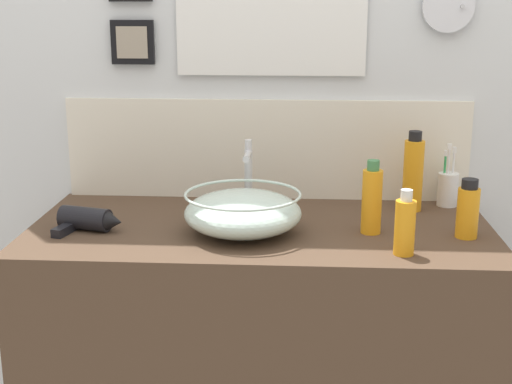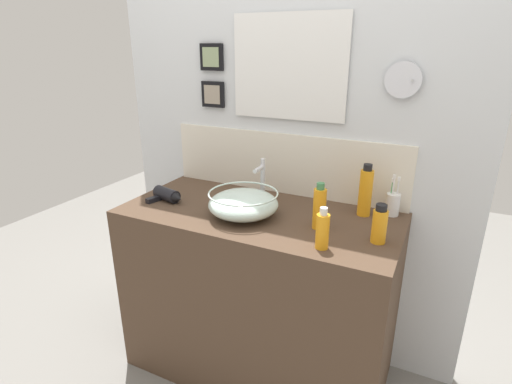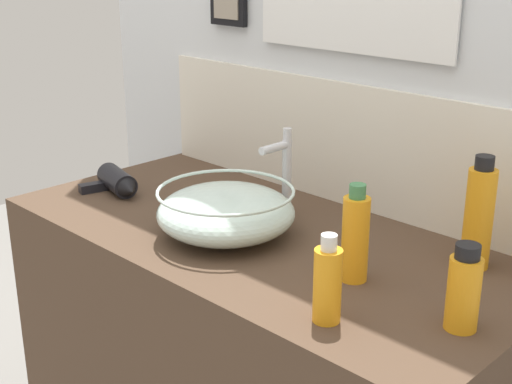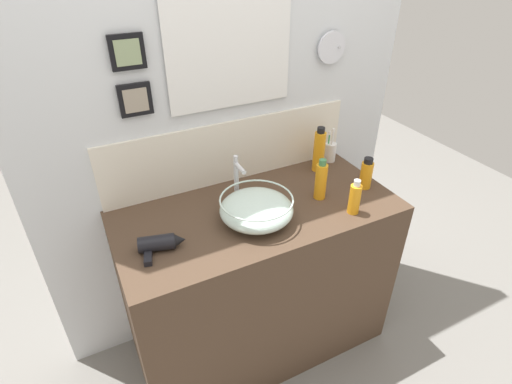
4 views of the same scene
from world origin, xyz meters
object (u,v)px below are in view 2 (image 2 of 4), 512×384
Objects in this scene: lotion_bottle at (379,225)px; hair_drier at (168,195)px; spray_bottle at (365,192)px; glass_bowl_sink at (243,204)px; soap_dispenser at (322,230)px; shampoo_bottle at (319,208)px; faucet at (262,178)px; toothbrush_cup at (393,204)px.

hair_drier is at bearing -179.62° from lotion_bottle.
spray_bottle is at bearing 15.60° from hair_drier.
glass_bowl_sink is 1.66× the size of hair_drier.
spray_bottle reaches higher than hair_drier.
soap_dispenser is at bearing -100.97° from spray_bottle.
hair_drier is 0.95× the size of shampoo_bottle.
hair_drier is at bearing -154.91° from faucet.
faucet reaches higher than toothbrush_cup.
soap_dispenser is at bearing -68.36° from shampoo_bottle.
shampoo_bottle is at bearing 2.17° from hair_drier.
toothbrush_cup is at bearing 47.41° from shampoo_bottle.
faucet is at bearing 153.91° from shampoo_bottle.
toothbrush_cup is 0.50m from soap_dispenser.
hair_drier is (-0.43, -0.20, -0.09)m from faucet.
shampoo_bottle is at bearing -132.59° from toothbrush_cup.
toothbrush_cup is 1.18× the size of soap_dispenser.
faucet is 1.37× the size of lotion_bottle.
lotion_bottle is 0.28m from spray_bottle.
lotion_bottle is at bearing 0.36° from glass_bowl_sink.
soap_dispenser is 0.41m from spray_bottle.
lotion_bottle is (-0.01, -0.31, 0.02)m from toothbrush_cup.
hair_drier is (-0.43, -0.00, -0.03)m from glass_bowl_sink.
spray_bottle reaches higher than glass_bowl_sink.
soap_dispenser reaches higher than hair_drier.
hair_drier is 0.79× the size of spray_bottle.
shampoo_bottle is 0.18m from soap_dispenser.
spray_bottle is (0.50, 0.26, 0.05)m from glass_bowl_sink.
shampoo_bottle reaches higher than toothbrush_cup.
soap_dispenser is (0.42, -0.34, -0.05)m from faucet.
glass_bowl_sink is 0.21m from faucet.
lotion_bottle is at bearing -5.10° from shampoo_bottle.
toothbrush_cup is at bearing 25.56° from spray_bottle.
shampoo_bottle is 0.84× the size of spray_bottle.
toothbrush_cup is (0.61, 0.11, -0.07)m from faucet.
lotion_bottle is 0.24m from soap_dispenser.
lotion_bottle is (0.61, 0.00, 0.02)m from glass_bowl_sink.
hair_drier is at bearing -164.40° from spray_bottle.
glass_bowl_sink is 1.32× the size of spray_bottle.
spray_bottle is (-0.12, -0.06, 0.06)m from toothbrush_cup.
toothbrush_cup is (0.61, 0.31, -0.01)m from glass_bowl_sink.
toothbrush_cup is 1.23× the size of lotion_bottle.
lotion_bottle is at bearing -66.35° from spray_bottle.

